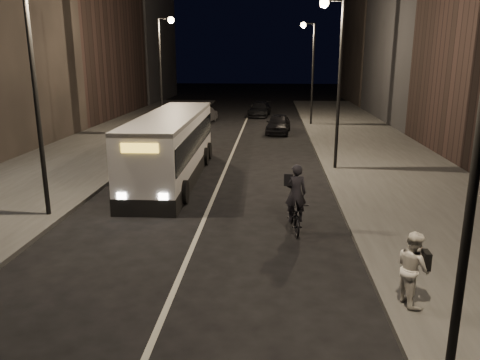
% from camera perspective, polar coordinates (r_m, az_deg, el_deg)
% --- Properties ---
extents(ground, '(180.00, 180.00, 0.00)m').
position_cam_1_polar(ground, '(12.97, -7.13, -11.10)').
color(ground, black).
rests_on(ground, ground).
extents(sidewalk_right, '(7.00, 70.00, 0.16)m').
position_cam_1_polar(sidewalk_right, '(26.74, 17.12, 2.17)').
color(sidewalk_right, '#383835').
rests_on(sidewalk_right, ground).
extents(sidewalk_left, '(7.00, 70.00, 0.16)m').
position_cam_1_polar(sidewalk_left, '(28.21, -18.82, 2.67)').
color(sidewalk_left, '#383835').
rests_on(sidewalk_left, ground).
extents(streetlight_right_near, '(1.20, 0.44, 8.12)m').
position_cam_1_polar(streetlight_right_near, '(8.00, 26.19, 11.29)').
color(streetlight_right_near, black).
rests_on(streetlight_right_near, sidewalk_right).
extents(streetlight_right_mid, '(1.20, 0.44, 8.12)m').
position_cam_1_polar(streetlight_right_mid, '(23.62, 11.50, 13.87)').
color(streetlight_right_mid, black).
rests_on(streetlight_right_mid, sidewalk_right).
extents(streetlight_right_far, '(1.20, 0.44, 8.12)m').
position_cam_1_polar(streetlight_right_far, '(39.54, 8.52, 14.28)').
color(streetlight_right_far, black).
rests_on(streetlight_right_far, sidewalk_right).
extents(streetlight_left_near, '(1.20, 0.44, 8.12)m').
position_cam_1_polar(streetlight_left_near, '(17.25, -23.18, 12.73)').
color(streetlight_left_near, black).
rests_on(streetlight_left_near, sidewalk_left).
extents(streetlight_left_far, '(1.20, 0.44, 8.12)m').
position_cam_1_polar(streetlight_left_far, '(34.31, -9.30, 14.19)').
color(streetlight_left_far, black).
rests_on(streetlight_left_far, sidewalk_left).
extents(city_bus, '(2.84, 11.43, 3.06)m').
position_cam_1_polar(city_bus, '(22.28, -8.30, 4.40)').
color(city_bus, silver).
rests_on(city_bus, ground).
extents(cyclist_on_bicycle, '(0.91, 2.07, 2.32)m').
position_cam_1_polar(cyclist_on_bicycle, '(15.59, 6.72, -3.49)').
color(cyclist_on_bicycle, black).
rests_on(cyclist_on_bicycle, ground).
extents(pedestrian_woman, '(0.85, 0.98, 1.74)m').
position_cam_1_polar(pedestrian_woman, '(11.41, 20.33, -10.04)').
color(pedestrian_woman, beige).
rests_on(pedestrian_woman, sidewalk_right).
extents(car_near, '(2.06, 4.33, 1.43)m').
position_cam_1_polar(car_near, '(35.67, 4.70, 6.85)').
color(car_near, black).
rests_on(car_near, ground).
extents(car_mid, '(1.98, 4.35, 1.38)m').
position_cam_1_polar(car_mid, '(41.29, -4.43, 7.92)').
color(car_mid, '#3F3E41').
rests_on(car_mid, ground).
extents(car_far, '(2.37, 4.81, 1.35)m').
position_cam_1_polar(car_far, '(45.85, 2.42, 8.61)').
color(car_far, black).
rests_on(car_far, ground).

